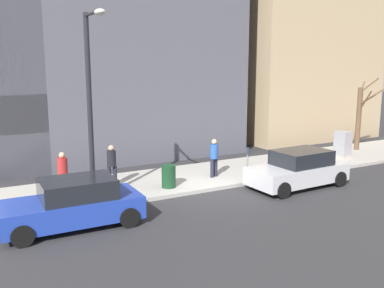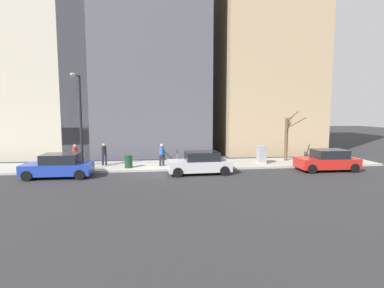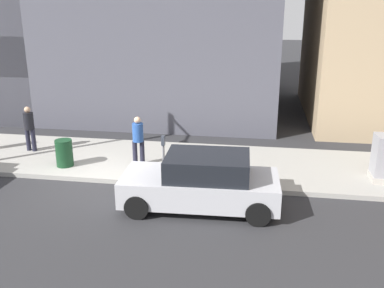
# 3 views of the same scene
# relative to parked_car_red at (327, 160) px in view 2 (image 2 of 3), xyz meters

# --- Properties ---
(ground_plane) EXTENTS (120.00, 120.00, 0.00)m
(ground_plane) POSITION_rel_parked_car_red_xyz_m (1.21, 12.58, -0.74)
(ground_plane) COLOR #2B2B2D
(sidewalk) EXTENTS (4.00, 36.00, 0.15)m
(sidewalk) POSITION_rel_parked_car_red_xyz_m (3.21, 12.58, -0.66)
(sidewalk) COLOR #9E9B93
(sidewalk) RESTS_ON ground
(parked_car_red) EXTENTS (1.98, 4.23, 1.52)m
(parked_car_red) POSITION_rel_parked_car_red_xyz_m (0.00, 0.00, 0.00)
(parked_car_red) COLOR red
(parked_car_red) RESTS_ON ground
(parked_car_silver) EXTENTS (2.07, 4.27, 1.52)m
(parked_car_silver) POSITION_rel_parked_car_red_xyz_m (0.08, 9.19, 0.00)
(parked_car_silver) COLOR #B7B7BC
(parked_car_silver) RESTS_ON ground
(parked_car_blue) EXTENTS (1.97, 4.23, 1.52)m
(parked_car_blue) POSITION_rel_parked_car_red_xyz_m (0.09, 18.32, 0.00)
(parked_car_blue) COLOR #1E389E
(parked_car_blue) RESTS_ON ground
(parking_meter) EXTENTS (0.14, 0.10, 1.35)m
(parking_meter) POSITION_rel_parked_car_red_xyz_m (1.66, 10.61, 0.24)
(parking_meter) COLOR slate
(parking_meter) RESTS_ON sidewalk
(utility_box) EXTENTS (0.83, 0.61, 1.43)m
(utility_box) POSITION_rel_parked_car_red_xyz_m (2.51, 3.98, 0.11)
(utility_box) COLOR #A8A399
(utility_box) RESTS_ON sidewalk
(streetlamp) EXTENTS (1.97, 0.32, 6.50)m
(streetlamp) POSITION_rel_parked_car_red_xyz_m (1.49, 17.23, 3.28)
(streetlamp) COLOR black
(streetlamp) RESTS_ON sidewalk
(bare_tree) EXTENTS (1.72, 1.50, 4.10)m
(bare_tree) POSITION_rel_parked_car_red_xyz_m (3.76, 1.35, 1.37)
(bare_tree) COLOR brown
(bare_tree) RESTS_ON sidewalk
(trash_bin) EXTENTS (0.56, 0.56, 0.90)m
(trash_bin) POSITION_rel_parked_car_red_xyz_m (2.11, 14.10, -0.14)
(trash_bin) COLOR #14381E
(trash_bin) RESTS_ON sidewalk
(pedestrian_near_meter) EXTENTS (0.36, 0.39, 1.66)m
(pedestrian_near_meter) POSITION_rel_parked_car_red_xyz_m (2.61, 11.69, 0.35)
(pedestrian_near_meter) COLOR #1E1E2D
(pedestrian_near_meter) RESTS_ON sidewalk
(pedestrian_midblock) EXTENTS (0.36, 0.40, 1.66)m
(pedestrian_midblock) POSITION_rel_parked_car_red_xyz_m (3.39, 16.01, 0.35)
(pedestrian_midblock) COLOR #1E1E2D
(pedestrian_midblock) RESTS_ON sidewalk
(pedestrian_far_corner) EXTENTS (0.40, 0.36, 1.66)m
(pedestrian_far_corner) POSITION_rel_parked_car_red_xyz_m (2.96, 18.01, 0.35)
(pedestrian_far_corner) COLOR #1E1E2D
(pedestrian_far_corner) RESTS_ON sidewalk
(office_tower_left) EXTENTS (9.69, 9.69, 22.89)m
(office_tower_left) POSITION_rel_parked_car_red_xyz_m (11.55, 0.61, 10.71)
(office_tower_left) COLOR tan
(office_tower_left) RESTS_ON ground
(office_block_center) EXTENTS (13.00, 13.00, 20.13)m
(office_block_center) POSITION_rel_parked_car_red_xyz_m (13.21, 13.51, 9.33)
(office_block_center) COLOR #4C4C56
(office_block_center) RESTS_ON ground
(office_tower_right) EXTENTS (11.18, 11.18, 14.87)m
(office_tower_right) POSITION_rel_parked_car_red_xyz_m (12.30, 23.33, 6.70)
(office_tower_right) COLOR #BCB29E
(office_tower_right) RESTS_ON ground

